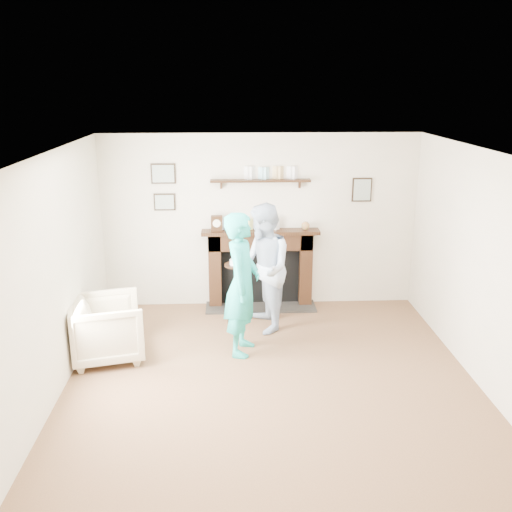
% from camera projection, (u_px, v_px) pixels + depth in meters
% --- Properties ---
extents(ground, '(5.00, 5.00, 0.00)m').
position_uv_depth(ground, '(272.00, 388.00, 6.16)').
color(ground, brown).
rests_on(ground, ground).
extents(room_shell, '(4.54, 5.02, 2.52)m').
position_uv_depth(room_shell, '(269.00, 226.00, 6.35)').
color(room_shell, beige).
rests_on(room_shell, ground).
extents(armchair, '(0.99, 0.97, 0.75)m').
position_uv_depth(armchair, '(110.00, 357.00, 6.84)').
color(armchair, tan).
rests_on(armchair, ground).
extents(man, '(0.78, 0.93, 1.70)m').
position_uv_depth(man, '(263.00, 329.00, 7.64)').
color(man, silver).
rests_on(man, ground).
extents(woman, '(0.54, 0.71, 1.74)m').
position_uv_depth(woman, '(243.00, 351.00, 7.00)').
color(woman, '#1FAFAC').
rests_on(woman, ground).
extents(pedestal_table, '(0.30, 0.30, 0.96)m').
position_uv_depth(pedestal_table, '(236.00, 281.00, 7.69)').
color(pedestal_table, black).
rests_on(pedestal_table, ground).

